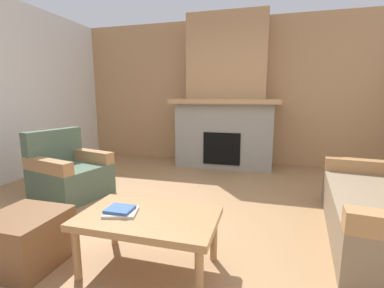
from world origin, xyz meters
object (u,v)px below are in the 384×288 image
(armchair, at_px, (69,174))
(ottoman, at_px, (26,239))
(fireplace, at_px, (226,103))
(coffee_table, at_px, (148,222))

(armchair, bearing_deg, ottoman, -62.36)
(armchair, bearing_deg, fireplace, 51.53)
(coffee_table, relative_size, ottoman, 1.92)
(coffee_table, bearing_deg, fireplace, 88.74)
(coffee_table, bearing_deg, armchair, 145.23)
(fireplace, relative_size, coffee_table, 2.70)
(fireplace, relative_size, armchair, 2.95)
(fireplace, distance_m, ottoman, 3.72)
(armchair, relative_size, coffee_table, 0.91)
(fireplace, distance_m, coffee_table, 3.36)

